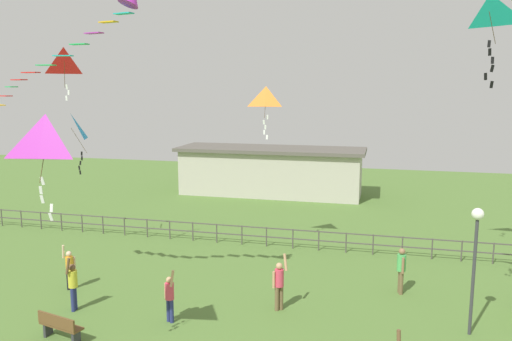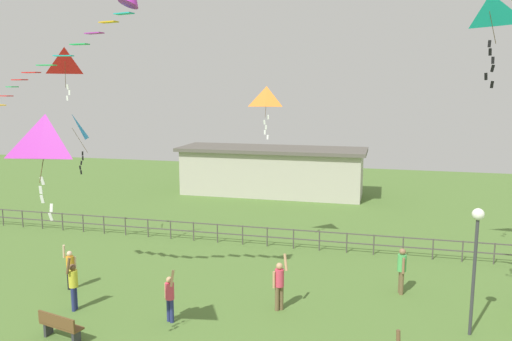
% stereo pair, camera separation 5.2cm
% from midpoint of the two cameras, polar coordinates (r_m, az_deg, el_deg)
% --- Properties ---
extents(lamppost, '(0.36, 0.36, 4.00)m').
position_cam_midpoint_polar(lamppost, '(16.62, 23.72, -7.47)').
color(lamppost, '#38383D').
rests_on(lamppost, ground_plane).
extents(park_bench, '(1.55, 0.75, 0.85)m').
position_cam_midpoint_polar(park_bench, '(16.89, -21.21, -16.04)').
color(park_bench, brown).
rests_on(park_bench, ground_plane).
extents(person_1, '(0.32, 0.51, 1.74)m').
position_cam_midpoint_polar(person_1, '(19.61, 16.23, -10.52)').
color(person_1, brown).
rests_on(person_1, ground_plane).
extents(person_2, '(0.45, 0.37, 1.81)m').
position_cam_midpoint_polar(person_2, '(16.98, -9.64, -13.75)').
color(person_2, navy).
rests_on(person_2, ground_plane).
extents(person_3, '(0.51, 0.39, 1.98)m').
position_cam_midpoint_polar(person_3, '(17.56, 2.75, -12.52)').
color(person_3, brown).
rests_on(person_3, ground_plane).
extents(person_5, '(0.41, 0.37, 1.76)m').
position_cam_midpoint_polar(person_5, '(20.53, -20.20, -10.17)').
color(person_5, black).
rests_on(person_5, ground_plane).
extents(person_6, '(0.30, 0.52, 1.93)m').
position_cam_midpoint_polar(person_6, '(18.61, -19.88, -11.88)').
color(person_6, navy).
rests_on(person_6, ground_plane).
extents(kite_0, '(1.24, 0.78, 2.50)m').
position_cam_midpoint_polar(kite_0, '(12.94, -22.48, 3.17)').
color(kite_0, '#B22DB2').
extents(kite_1, '(1.07, 1.04, 2.77)m').
position_cam_midpoint_polar(kite_1, '(24.64, -19.97, 4.33)').
color(kite_1, '#198CD1').
extents(kite_3, '(1.24, 1.10, 2.45)m').
position_cam_midpoint_polar(kite_3, '(15.48, 25.00, 15.66)').
color(kite_3, '#19B2B2').
extents(kite_4, '(1.01, 0.93, 2.06)m').
position_cam_midpoint_polar(kite_4, '(21.50, -20.72, 11.37)').
color(kite_4, red).
extents(kite_5, '(1.10, 0.55, 2.28)m').
position_cam_midpoint_polar(kite_5, '(22.20, 1.28, 8.09)').
color(kite_5, orange).
extents(streamer_kite, '(6.66, 2.10, 3.57)m').
position_cam_midpoint_polar(streamer_kite, '(15.87, -15.60, 17.16)').
color(streamer_kite, '#B22DB2').
extents(waterfront_railing, '(36.04, 0.06, 0.95)m').
position_cam_midpoint_polar(waterfront_railing, '(24.37, 1.48, -7.20)').
color(waterfront_railing, '#4C4742').
rests_on(waterfront_railing, ground_plane).
extents(pavilion_building, '(13.28, 4.33, 3.38)m').
position_cam_midpoint_polar(pavilion_building, '(36.11, 1.84, -0.03)').
color(pavilion_building, '#B7B2A3').
rests_on(pavilion_building, ground_plane).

